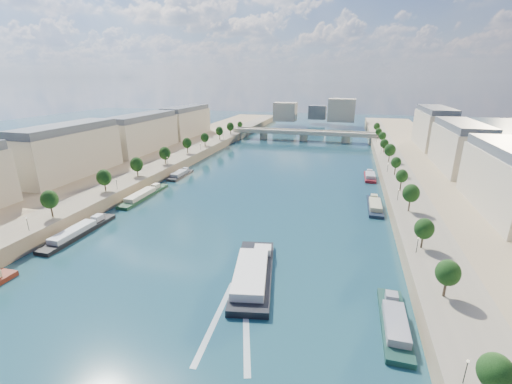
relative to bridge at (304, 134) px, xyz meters
The scene contains 17 objects.
ground 127.56m from the bridge, 90.00° to the right, with size 700.00×700.00×0.00m, color #0B2434.
quay_left 146.41m from the bridge, 119.46° to the right, with size 44.00×520.00×5.00m, color #9E8460.
quay_right 146.41m from the bridge, 60.54° to the right, with size 44.00×520.00×5.00m, color #9E8460.
pave_left 139.62m from the bridge, 114.09° to the right, with size 14.00×520.00×0.10m, color gray.
pave_right 139.62m from the bridge, 65.91° to the right, with size 14.00×520.00×0.10m, color gray.
trees_left 137.09m from the bridge, 113.67° to the right, with size 4.80×268.80×8.26m.
trees_right 129.81m from the bridge, 64.91° to the right, with size 4.80×268.80×8.26m.
lamps_left 147.16m from the bridge, 110.90° to the right, with size 0.36×200.36×4.28m.
lamps_right 133.26m from the bridge, 66.79° to the right, with size 0.36×200.36×4.28m.
buildings_left 143.82m from the bridge, 126.36° to the right, with size 16.00×226.00×23.20m.
buildings_right 143.82m from the bridge, 53.64° to the right, with size 16.00×226.00×23.20m.
skyline 92.62m from the bridge, 88.01° to the left, with size 79.00×42.00×22.00m.
bridge is the anchor object (origin of this frame).
tour_barge 196.86m from the bridge, 85.97° to the right, with size 14.69×32.58×4.27m.
wake 213.35m from the bridge, 86.28° to the right, with size 12.38×26.02×0.04m.
moored_barges_left 176.25m from the bridge, 104.96° to the right, with size 5.00×123.99×3.60m.
moored_barges_right 180.23m from the bridge, 75.37° to the right, with size 5.00×162.13×3.60m.
Camera 1 is at (33.66, -39.27, 46.80)m, focal length 24.00 mm.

